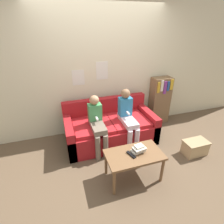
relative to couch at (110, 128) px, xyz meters
The scene contains 10 objects.
ground_plane 0.62m from the couch, 90.00° to the right, with size 10.00×10.00×0.00m, color brown.
wall_back 1.16m from the couch, 90.01° to the left, with size 8.00×0.06×2.60m.
couch is the anchor object (origin of this frame).
coffee_table 1.08m from the couch, 87.97° to the right, with size 0.83×0.48×0.46m.
person_left 0.48m from the couch, 145.36° to the right, with size 0.24×0.60×1.03m.
person_right 0.49m from the couch, 35.31° to the right, with size 0.24×0.60×1.08m.
tv_remote 1.10m from the couch, 91.06° to the right, with size 0.09×0.17×0.02m.
book_stack 1.08m from the couch, 83.77° to the right, with size 0.23×0.16×0.11m.
bookshelf 1.40m from the couch, 15.08° to the left, with size 0.44×0.28×1.09m.
storage_box 1.62m from the couch, 34.27° to the right, with size 0.44×0.27×0.27m.
Camera 1 is at (-0.89, -2.29, 2.15)m, focal length 28.00 mm.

